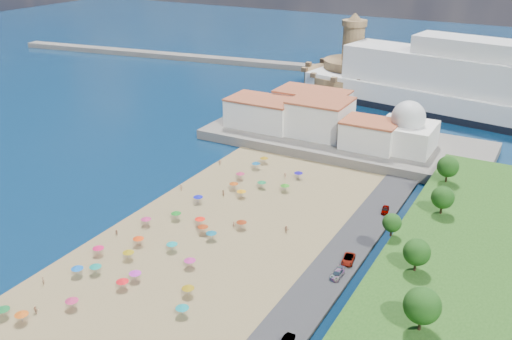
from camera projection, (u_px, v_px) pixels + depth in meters
The scene contains 11 objects.
ground at pixel (187, 237), 129.26m from camera, with size 700.00×700.00×0.00m, color #071938.
terrace at pixel (345, 141), 182.94m from camera, with size 90.00×36.00×3.00m, color #59544C.
jetty at pixel (323, 105), 221.00m from camera, with size 18.00×70.00×2.40m, color #59544C.
breakwater at pixel (184, 57), 300.72m from camera, with size 200.00×7.00×2.60m, color #59544C.
waterfront_buildings at pixel (309, 115), 186.75m from camera, with size 57.00×29.00×11.00m.
domed_building at pixel (407, 130), 169.50m from camera, with size 16.00×16.00×15.00m.
fortress at pixel (351, 74), 242.97m from camera, with size 40.00×40.00×32.40m.
beach_parasols at pixel (153, 250), 120.07m from camera, with size 30.36×114.55×2.20m.
beachgoers at pixel (178, 230), 129.98m from camera, with size 37.71×94.07×1.86m.
parked_cars at pixel (336, 275), 112.64m from camera, with size 3.03×72.08×1.40m.
hillside_trees at pixel (401, 276), 97.16m from camera, with size 17.62×109.70×7.60m.
Camera 1 is at (68.21, -91.19, 64.92)m, focal length 40.00 mm.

